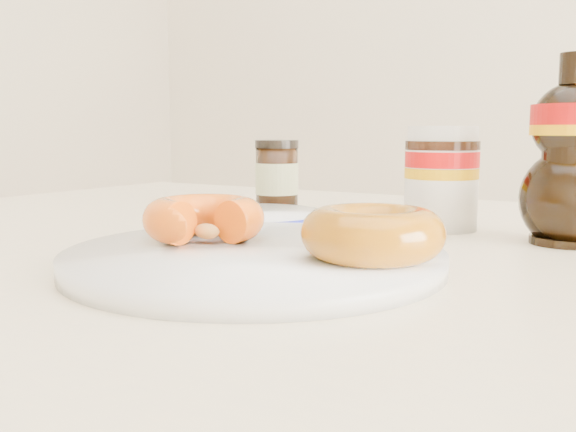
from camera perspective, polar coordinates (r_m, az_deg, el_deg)
The scene contains 8 objects.
dining_table at distance 0.62m, azimuth 9.02°, elevation -10.40°, with size 1.40×0.90×0.75m.
plate at distance 0.50m, azimuth -3.01°, elevation -3.73°, with size 0.29×0.29×0.01m.
donut_bitten at distance 0.55m, azimuth -7.48°, elevation -0.22°, with size 0.10×0.10×0.04m, color #D8630C.
donut_whole at distance 0.46m, azimuth 7.52°, elevation -1.53°, with size 0.10×0.10×0.04m, color #915D09.
nutella_jar at distance 0.71m, azimuth 13.48°, elevation 3.65°, with size 0.08×0.08×0.11m.
syrup_bottle at distance 0.65m, azimuth 23.93°, elevation 5.36°, with size 0.09×0.08×0.18m, color black, non-canonical shape.
dark_jar at distance 0.86m, azimuth -1.00°, elevation 3.59°, with size 0.06×0.06×0.09m.
blue_rim_saucer at distance 0.73m, azimuth -2.83°, elevation -0.12°, with size 0.16×0.16×0.02m.
Camera 1 is at (0.22, -0.44, 0.86)m, focal length 40.00 mm.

